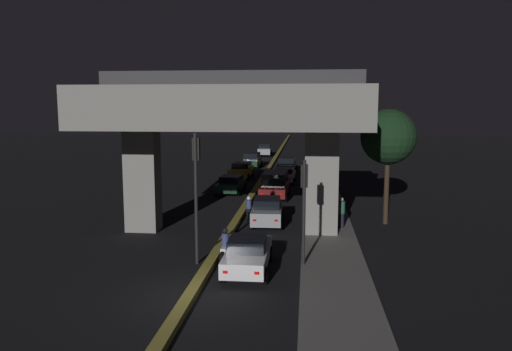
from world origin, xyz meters
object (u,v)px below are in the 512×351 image
object	(u,v)px
motorcycle_red_filtering_far	(263,188)
car_white_lead	(248,254)
car_white_fourth	(284,175)
motorcycle_white_filtering_near	(225,247)
traffic_light_right_of_median	(304,194)
car_dark_green_third_oncoming	(252,160)
car_taxi_yellow_second_oncoming	(241,170)
motorcycle_black_filtering_mid	(249,209)
pedestrian_on_sidewalk	(341,213)
street_lamp	(307,126)
car_dark_red_third	(275,184)
traffic_light_left_of_median	(196,176)
car_silver_fourth_oncoming	(265,150)
car_dark_green_lead_oncoming	(231,184)
car_dark_green_fifth	(287,164)
car_silver_second	(267,211)

from	to	relation	value
motorcycle_red_filtering_far	car_white_lead	bearing A→B (deg)	-179.63
car_white_fourth	motorcycle_white_filtering_near	bearing A→B (deg)	178.78
traffic_light_right_of_median	car_dark_green_third_oncoming	size ratio (longest dim) A/B	1.07
car_taxi_yellow_second_oncoming	motorcycle_white_filtering_near	size ratio (longest dim) A/B	2.36
motorcycle_black_filtering_mid	pedestrian_on_sidewalk	world-z (taller)	pedestrian_on_sidewalk
street_lamp	car_dark_red_third	bearing A→B (deg)	-101.66
traffic_light_left_of_median	car_silver_fourth_oncoming	distance (m)	47.41
car_dark_green_third_oncoming	motorcycle_black_filtering_mid	xyz separation A→B (m)	(2.59, -25.36, -0.26)
motorcycle_red_filtering_far	traffic_light_right_of_median	bearing A→B (deg)	-171.68
traffic_light_left_of_median	car_dark_green_lead_oncoming	world-z (taller)	traffic_light_left_of_median
car_dark_green_fifth	car_dark_green_lead_oncoming	size ratio (longest dim) A/B	0.91
car_dark_red_third	motorcycle_red_filtering_far	xyz separation A→B (m)	(-0.95, 0.59, -0.37)
car_white_fourth	car_dark_green_fifth	size ratio (longest dim) A/B	1.05
car_white_fourth	car_dark_green_third_oncoming	world-z (taller)	car_dark_green_third_oncoming
car_white_fourth	motorcycle_white_filtering_near	world-z (taller)	motorcycle_white_filtering_near
car_dark_red_third	car_dark_green_lead_oncoming	world-z (taller)	car_dark_red_third
car_dark_green_third_oncoming	car_white_lead	bearing A→B (deg)	8.20
motorcycle_black_filtering_mid	motorcycle_red_filtering_far	distance (m)	7.83
street_lamp	motorcycle_white_filtering_near	xyz separation A→B (m)	(-3.53, -26.84, -4.28)
traffic_light_left_of_median	car_silver_fourth_oncoming	world-z (taller)	traffic_light_left_of_median
car_dark_green_fifth	car_dark_red_third	bearing A→B (deg)	-179.55
car_white_lead	car_taxi_yellow_second_oncoming	size ratio (longest dim) A/B	0.99
car_silver_fourth_oncoming	motorcycle_red_filtering_far	world-z (taller)	car_silver_fourth_oncoming
car_taxi_yellow_second_oncoming	motorcycle_red_filtering_far	size ratio (longest dim) A/B	2.32
motorcycle_red_filtering_far	car_dark_red_third	bearing A→B (deg)	-124.70
car_white_lead	car_silver_second	distance (m)	8.36
traffic_light_right_of_median	car_dark_green_lead_oncoming	world-z (taller)	traffic_light_right_of_median
street_lamp	car_white_fourth	xyz separation A→B (m)	(-1.99, -3.74, -4.22)
traffic_light_right_of_median	car_dark_red_third	xyz separation A→B (m)	(-2.22, 15.84, -2.10)
motorcycle_black_filtering_mid	pedestrian_on_sidewalk	distance (m)	5.73
street_lamp	car_silver_fourth_oncoming	size ratio (longest dim) A/B	1.93
motorcycle_red_filtering_far	street_lamp	bearing A→B (deg)	-19.59
car_dark_green_fifth	motorcycle_white_filtering_near	distance (m)	30.55
car_dark_green_third_oncoming	street_lamp	bearing A→B (deg)	44.01
car_taxi_yellow_second_oncoming	pedestrian_on_sidewalk	distance (m)	20.75
car_white_fourth	motorcycle_black_filtering_mid	xyz separation A→B (m)	(-1.46, -14.86, -0.09)
car_white_lead	motorcycle_red_filtering_far	world-z (taller)	motorcycle_red_filtering_far
traffic_light_right_of_median	traffic_light_left_of_median	bearing A→B (deg)	-179.86
car_white_fourth	car_dark_green_third_oncoming	bearing A→B (deg)	23.70
car_dark_red_third	pedestrian_on_sidewalk	bearing A→B (deg)	-152.87
car_white_fourth	pedestrian_on_sidewalk	distance (m)	17.29
car_taxi_yellow_second_oncoming	motorcycle_white_filtering_near	distance (m)	25.52
car_silver_second	motorcycle_red_filtering_far	size ratio (longest dim) A/B	2.29
car_silver_second	traffic_light_right_of_median	bearing A→B (deg)	-165.85
pedestrian_on_sidewalk	motorcycle_white_filtering_near	bearing A→B (deg)	-130.96
car_white_lead	car_silver_second	xyz separation A→B (m)	(0.15, 8.36, 0.06)
car_white_lead	car_silver_fourth_oncoming	distance (m)	48.27
car_taxi_yellow_second_oncoming	car_white_lead	bearing A→B (deg)	10.74
car_dark_red_third	car_taxi_yellow_second_oncoming	bearing A→B (deg)	23.44
motorcycle_red_filtering_far	pedestrian_on_sidewalk	world-z (taller)	pedestrian_on_sidewalk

